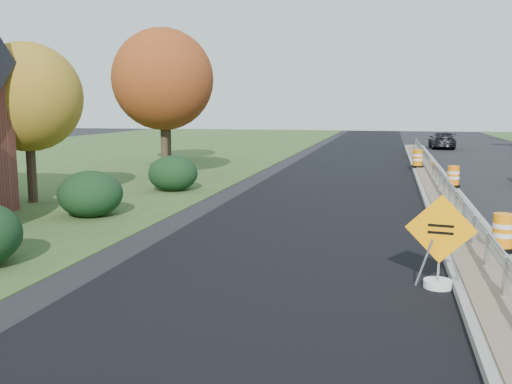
% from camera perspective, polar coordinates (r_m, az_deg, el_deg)
% --- Properties ---
extents(ground, '(140.00, 140.00, 0.00)m').
position_cam_1_polar(ground, '(17.05, 20.01, -4.03)').
color(ground, black).
rests_on(ground, ground).
extents(milled_overlay, '(7.20, 120.00, 0.01)m').
position_cam_1_polar(milled_overlay, '(26.88, 8.16, 0.86)').
color(milled_overlay, black).
rests_on(milled_overlay, ground).
extents(median, '(1.60, 55.00, 0.23)m').
position_cam_1_polar(median, '(24.87, 17.90, 0.16)').
color(median, gray).
rests_on(median, ground).
extents(guardrail, '(0.10, 46.15, 0.72)m').
position_cam_1_polar(guardrail, '(25.78, 17.79, 1.83)').
color(guardrail, silver).
rests_on(guardrail, median).
extents(hedge_mid, '(2.09, 2.09, 1.52)m').
position_cam_1_polar(hedge_mid, '(19.23, -16.24, -0.17)').
color(hedge_mid, black).
rests_on(hedge_mid, ground).
extents(hedge_north, '(2.09, 2.09, 1.52)m').
position_cam_1_polar(hedge_north, '(24.40, -8.30, 1.87)').
color(hedge_north, black).
rests_on(hedge_north, ground).
extents(tree_near_yellow, '(3.96, 3.96, 5.88)m').
position_cam_1_polar(tree_near_yellow, '(22.59, -21.90, 8.77)').
color(tree_near_yellow, '#473523').
rests_on(tree_near_yellow, ground).
extents(tree_near_red, '(4.95, 4.95, 7.35)m').
position_cam_1_polar(tree_near_red, '(28.72, -9.30, 11.04)').
color(tree_near_red, '#473523').
rests_on(tree_near_red, ground).
extents(tree_near_back, '(4.29, 4.29, 6.37)m').
position_cam_1_polar(tree_near_back, '(37.24, -8.85, 9.45)').
color(tree_near_back, '#473523').
rests_on(tree_near_back, ground).
extents(caution_sign, '(1.35, 0.57, 1.87)m').
position_cam_1_polar(caution_sign, '(11.86, 17.82, -6.94)').
color(caution_sign, white).
rests_on(caution_sign, ground).
extents(barrel_median_near, '(0.59, 0.59, 0.86)m').
position_cam_1_polar(barrel_median_near, '(14.52, 23.47, -3.76)').
color(barrel_median_near, black).
rests_on(barrel_median_near, median).
extents(barrel_median_mid, '(0.60, 0.60, 0.88)m').
position_cam_1_polar(barrel_median_mid, '(25.26, 19.12, 1.46)').
color(barrel_median_mid, black).
rests_on(barrel_median_mid, median).
extents(barrel_median_far, '(0.66, 0.66, 0.97)m').
position_cam_1_polar(barrel_median_far, '(32.89, 15.86, 3.23)').
color(barrel_median_far, black).
rests_on(barrel_median_far, median).
extents(car_dark_far, '(2.04, 4.91, 1.42)m').
position_cam_1_polar(car_dark_far, '(51.51, 18.11, 4.95)').
color(car_dark_far, black).
rests_on(car_dark_far, ground).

